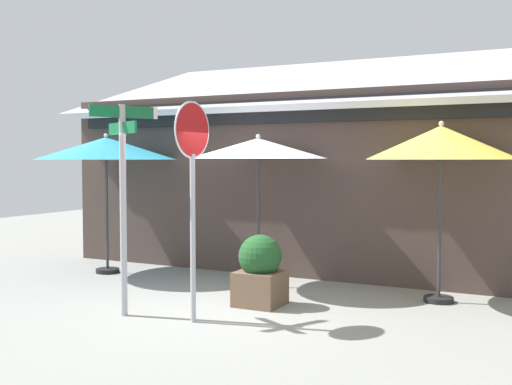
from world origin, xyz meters
TOP-DOWN VIEW (x-y plane):
  - ground_plane at (0.00, 0.00)m, footprint 28.00×28.00m
  - cafe_building at (-0.32, 4.63)m, footprint 9.68×5.06m
  - street_sign_post at (-0.92, -1.17)m, footprint 0.81×0.87m
  - stop_sign at (0.11, -1.04)m, footprint 0.07×0.75m
  - patio_umbrella_teal_left at (-3.27, 1.24)m, footprint 2.61×2.61m
  - patio_umbrella_ivory_center at (-0.17, 1.42)m, footprint 2.31×2.31m
  - patio_umbrella_mustard_right at (2.78, 1.61)m, footprint 2.22×2.22m
  - sidewalk_planter at (0.48, 0.20)m, footprint 0.65×0.65m

SIDE VIEW (x-z plane):
  - ground_plane at x=0.00m, z-range -0.10..0.00m
  - sidewalk_planter at x=0.48m, z-range -0.01..1.04m
  - cafe_building at x=-0.32m, z-range -0.52..4.07m
  - street_sign_post at x=-0.92m, z-range 0.35..3.24m
  - stop_sign at x=0.11m, z-range 0.56..3.46m
  - patio_umbrella_ivory_center at x=-0.17m, z-range 1.02..3.59m
  - patio_umbrella_teal_left at x=-3.27m, z-range 1.02..3.65m
  - patio_umbrella_mustard_right at x=2.78m, z-range 1.02..3.73m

